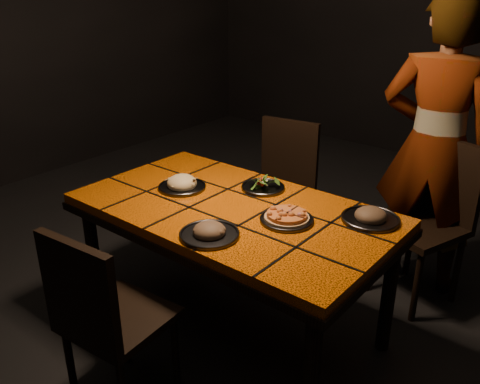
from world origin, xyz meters
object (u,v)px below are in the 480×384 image
Objects in this scene: dining_table at (233,220)px; diner at (435,148)px; plate_pizza at (287,218)px; chair_near at (103,314)px; chair_far_left at (282,179)px; plate_pasta at (182,184)px; chair_far_right at (431,211)px.

diner is at bearing 61.96° from dining_table.
dining_table is 6.31× the size of plate_pizza.
chair_far_left is (-0.26, 1.70, 0.01)m from chair_near.
plate_pizza is at bearing -63.62° from chair_far_left.
dining_table is 1.79× the size of chair_near.
chair_far_left reaches higher than dining_table.
plate_pasta is at bearing 179.54° from dining_table.
plate_pizza is (0.63, -0.89, 0.24)m from chair_far_left.
chair_near is 3.48× the size of plate_pasta.
chair_far_right reaches higher than plate_pasta.
diner is at bearing 75.09° from plate_pizza.
chair_near is at bearing -90.20° from chair_far_left.
chair_far_right is 1.06m from plate_pizza.
chair_far_left is at bearing -156.11° from chair_far_right.
chair_near is 0.93m from plate_pizza.
plate_pasta is at bearing -177.57° from plate_pizza.
dining_table is at bearing -79.68° from chair_far_left.
chair_far_left is 0.51× the size of diner.
chair_near reaches higher than plate_pizza.
chair_far_left is at bearing 1.69° from diner.
chair_far_left is at bearing 109.36° from dining_table.
chair_far_left is at bearing 87.51° from plate_pasta.
plate_pizza is (-0.36, -0.97, 0.21)m from chair_far_right.
plate_pizza is 0.67m from plate_pasta.
chair_far_right is 1.46m from plate_pasta.
chair_far_left is 0.95× the size of chair_far_right.
plate_pizza is (-0.29, -1.09, -0.13)m from diner.
dining_table is 1.21m from chair_far_right.
plate_pizza is at bearing 64.10° from diner.
diner reaches higher than chair_near.
chair_far_right is at bearing 69.52° from plate_pizza.
chair_near is 0.93× the size of chair_far_right.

